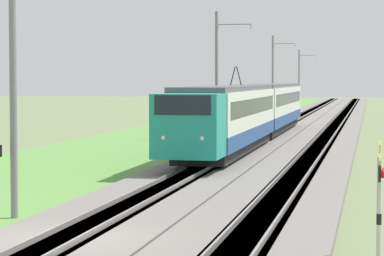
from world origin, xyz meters
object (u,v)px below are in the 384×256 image
catenary_mast_mid (217,75)px  crossing_signal_far (380,192)px  catenary_mast_far (273,76)px  catenary_mast_distant (299,78)px  catenary_mast_near (15,72)px  passenger_train (252,109)px

catenary_mast_mid → crossing_signal_far: bearing=-165.5°
crossing_signal_far → catenary_mast_mid: (41.39, 10.74, 2.89)m
catenary_mast_far → catenary_mast_distant: bearing=-0.0°
catenary_mast_distant → catenary_mast_near: bearing=180.0°
catenary_mast_distant → catenary_mast_far: bearing=180.0°
catenary_mast_near → catenary_mast_distant: bearing=-0.0°
crossing_signal_far → catenary_mast_distant: 114.95m
catenary_mast_near → catenary_mast_mid: size_ratio=0.98×
crossing_signal_far → catenary_mast_distant: catenary_mast_distant is taller
catenary_mast_mid → catenary_mast_distant: (73.02, -0.00, -0.12)m
passenger_train → catenary_mast_distant: 76.94m
passenger_train → crossing_signal_far: size_ratio=14.91×
catenary_mast_mid → catenary_mast_far: (36.51, 0.00, 0.03)m
crossing_signal_far → passenger_train: bearing=101.7°
passenger_train → catenary_mast_far: (40.34, 2.94, 2.32)m
crossing_signal_far → catenary_mast_near: 12.12m
crossing_signal_far → catenary_mast_far: size_ratio=0.32×
catenary_mast_near → catenary_mast_mid: (36.51, 0.00, 0.10)m
catenary_mast_mid → catenary_mast_near: bearing=-180.0°
catenary_mast_near → catenary_mast_mid: bearing=0.0°
catenary_mast_far → crossing_signal_far: bearing=-172.2°
passenger_train → catenary_mast_distant: catenary_mast_distant is taller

